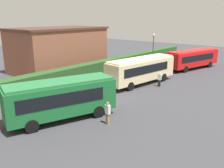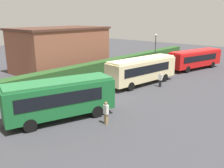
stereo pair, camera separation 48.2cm
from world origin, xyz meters
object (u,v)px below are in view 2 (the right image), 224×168
bus_cream (142,69)px  person_right (160,79)px  bus_red (195,58)px  traffic_cone (155,71)px  person_center (106,112)px  bus_green (60,97)px  lamppost (155,46)px

bus_cream → person_right: bus_cream is taller
bus_red → traffic_cone: bearing=166.9°
bus_cream → person_center: bearing=-150.6°
person_center → traffic_cone: 18.91m
person_center → person_right: 12.05m
person_center → traffic_cone: size_ratio=3.05×
person_center → person_right: (11.87, 2.06, -0.06)m
bus_red → person_right: (-12.43, -0.92, -0.81)m
bus_green → person_center: size_ratio=4.91×
bus_red → person_right: bearing=-161.6°
bus_green → lamppost: (24.04, 5.67, 1.48)m
bus_red → person_center: bus_red is taller
bus_red → bus_green: bearing=-166.8°
person_center → lamppost: bearing=29.5°
bus_green → bus_cream: size_ratio=0.87×
traffic_cone → person_right: bearing=-144.2°
bus_cream → person_center: bus_cream is taller
person_right → traffic_cone: bearing=-156.1°
bus_red → person_right: size_ratio=5.96×
bus_red → lamppost: 6.63m
bus_red → person_center: bearing=-158.8°
bus_cream → lamppost: 11.97m
bus_cream → traffic_cone: (6.28, 1.92, -1.54)m
person_right → bus_red: bearing=172.4°
bus_red → lamppost: size_ratio=1.96×
lamppost → person_right: bearing=-146.2°
person_right → lamppost: bearing=-158.0°
bus_green → traffic_cone: 19.69m
bus_cream → traffic_cone: bus_cream is taller
bus_red → person_center: (-24.31, -2.97, -0.75)m
bus_green → bus_cream: bus_green is taller
bus_red → traffic_cone: (-6.50, 3.35, -1.43)m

